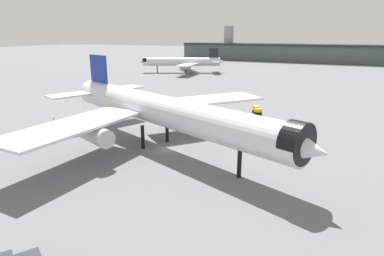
% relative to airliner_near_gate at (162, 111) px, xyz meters
% --- Properties ---
extents(ground, '(900.00, 900.00, 0.00)m').
position_rel_airliner_near_gate_xyz_m(ground, '(1.05, -0.66, -7.19)').
color(ground, slate).
extents(airliner_near_gate, '(60.03, 53.89, 16.33)m').
position_rel_airliner_near_gate_xyz_m(airliner_near_gate, '(0.00, 0.00, 0.00)').
color(airliner_near_gate, silver).
rests_on(airliner_near_gate, ground).
extents(airliner_far_taxiway, '(45.03, 40.32, 13.12)m').
position_rel_airliner_near_gate_xyz_m(airliner_far_taxiway, '(-49.76, 113.46, -1.41)').
color(airliner_far_taxiway, silver).
rests_on(airliner_far_taxiway, ground).
extents(terminal_building, '(247.09, 30.14, 26.35)m').
position_rel_airliner_near_gate_xyz_m(terminal_building, '(31.37, 210.01, -0.40)').
color(terminal_building, '#475651').
rests_on(terminal_building, ground).
extents(baggage_tug_wing, '(3.12, 3.57, 1.85)m').
position_rel_airliner_near_gate_xyz_m(baggage_tug_wing, '(10.06, 34.78, -6.22)').
color(baggage_tug_wing, black).
rests_on(baggage_tug_wing, ground).
extents(baggage_cart_trailing, '(2.75, 2.87, 1.82)m').
position_rel_airliner_near_gate_xyz_m(baggage_cart_trailing, '(-21.42, 31.51, -6.21)').
color(baggage_cart_trailing, black).
rests_on(baggage_cart_trailing, ground).
extents(traffic_cone_near_nose, '(0.44, 0.44, 0.55)m').
position_rel_airliner_near_gate_xyz_m(traffic_cone_near_nose, '(-36.07, 8.03, -6.91)').
color(traffic_cone_near_nose, '#F2600C').
rests_on(traffic_cone_near_nose, ground).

